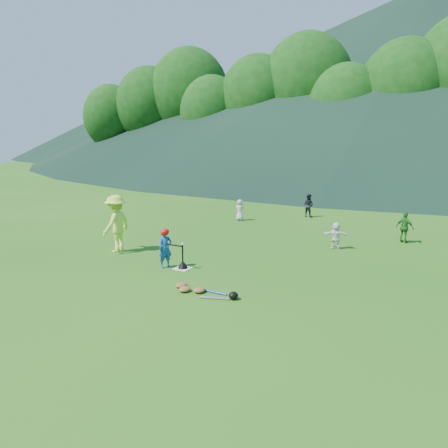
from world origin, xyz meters
name	(u,v)px	position (x,y,z in m)	size (l,w,h in m)	color
ground	(183,269)	(0.00, 0.00, 0.00)	(120.00, 120.00, 0.00)	#1C5613
home_plate	(183,268)	(0.00, 0.00, 0.01)	(0.45, 0.45, 0.02)	silver
baseball	(182,244)	(0.00, 0.00, 0.74)	(0.08, 0.08, 0.08)	white
batter_child	(165,249)	(-0.51, -0.13, 0.57)	(0.42, 0.27, 1.14)	#154493
adult_coach	(116,223)	(-3.07, 0.63, 0.95)	(1.23, 0.71, 1.90)	#CFF347
fielder_a	(240,210)	(-2.00, 7.71, 0.49)	(0.48, 0.31, 0.98)	silver
fielder_b	(308,205)	(0.48, 10.14, 0.56)	(0.55, 0.43, 1.13)	black
fielder_c	(405,228)	(5.24, 6.57, 0.56)	(0.66, 0.27, 1.12)	#277122
fielder_d	(336,236)	(3.28, 4.49, 0.46)	(0.86, 0.27, 0.93)	white
batting_tee	(183,264)	(0.00, 0.00, 0.13)	(0.30, 0.30, 0.68)	black
batter_gear	(166,233)	(-0.49, -0.13, 1.03)	(0.73, 0.26, 0.50)	red
equipment_pile	(199,290)	(1.48, -1.49, 0.07)	(1.80, 0.63, 0.19)	olive
outfield_fence	(369,176)	(0.00, 28.00, 0.70)	(70.07, 0.08, 1.33)	gray
tree_line	(389,90)	(0.20, 33.83, 8.21)	(70.04, 11.40, 14.82)	#382314
distant_hills	(386,80)	(-7.63, 81.81, 14.98)	(155.00, 140.00, 32.00)	black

